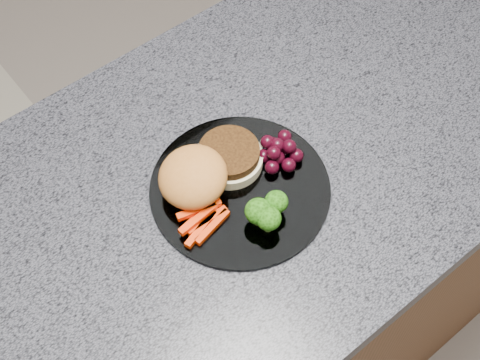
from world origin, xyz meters
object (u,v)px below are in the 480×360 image
Objects in this scene: plate at (240,189)px; burger at (206,171)px; grape_bunch at (279,151)px; island_cabinet at (245,294)px.

burger reaches higher than plate.
grape_bunch is (0.11, -0.03, -0.01)m from burger.
grape_bunch is (0.08, 0.01, 0.02)m from plate.
plate is (-0.03, -0.03, 0.47)m from island_cabinet.
island_cabinet is 0.50m from burger.
grape_bunch is (0.04, -0.02, 0.49)m from island_cabinet.
plate reaches higher than island_cabinet.
burger is at bearing 125.88° from plate.
island_cabinet is at bearing 38.01° from plate.
grape_bunch is at bearing 3.81° from plate.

